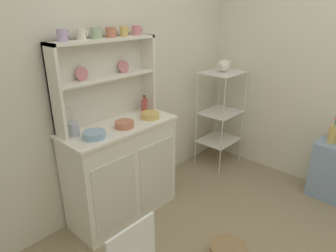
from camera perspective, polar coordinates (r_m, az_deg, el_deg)
The scene contains 17 objects.
wall_back at distance 2.78m, azimuth -10.20°, elevation 9.10°, with size 3.84×0.05×2.50m, color silver.
hutch_cabinet at distance 2.77m, azimuth -8.81°, elevation -8.33°, with size 1.03×0.45×0.91m.
hutch_shelf_unit at distance 2.59m, azimuth -12.22°, elevation 9.67°, with size 0.96×0.18×0.71m.
bakers_rack at distance 3.61m, azimuth 10.08°, elevation 3.39°, with size 0.47×0.39×1.16m.
cup_lilac_0 at distance 2.32m, azimuth -19.67°, elevation 16.12°, with size 0.09×0.07×0.09m.
cup_cream_1 at distance 2.40m, azimuth -16.32°, elevation 16.60°, with size 0.08×0.07×0.08m.
cup_sage_2 at distance 2.47m, azimuth -13.59°, elevation 17.00°, with size 0.10×0.08×0.09m.
cup_terracotta_3 at distance 2.55m, azimuth -10.95°, elevation 17.27°, with size 0.10×0.08×0.08m.
cup_gold_4 at distance 2.63m, azimuth -8.46°, elevation 17.58°, with size 0.08×0.07×0.08m.
cup_rose_5 at distance 2.72m, azimuth -6.05°, elevation 17.83°, with size 0.09×0.08×0.08m.
bowl_mixing_large at distance 2.36m, azimuth -14.00°, elevation -1.64°, with size 0.17×0.17×0.05m, color #8EB2D1.
bowl_floral_medium at distance 2.51m, azimuth -8.37°, elevation 0.34°, with size 0.16×0.16×0.05m, color #C67556.
bowl_cream_small at distance 2.70m, azimuth -3.46°, elevation 2.08°, with size 0.17×0.17×0.05m, color #DBB760.
jam_bottle at distance 2.85m, azimuth -4.55°, elevation 4.00°, with size 0.06×0.06×0.17m.
utensil_jar at distance 2.43m, azimuth -17.63°, elevation -0.45°, with size 0.08×0.08×0.24m.
porcelain_teapot at distance 3.49m, azimuth 10.63°, elevation 11.34°, with size 0.23×0.14×0.16m.
flower_vase at distance 3.33m, azimuth 29.16°, elevation -1.09°, with size 0.08×0.08×0.30m.
Camera 1 is at (-1.62, -0.55, 1.85)m, focal length 31.71 mm.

